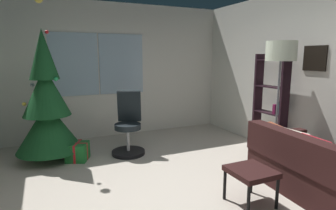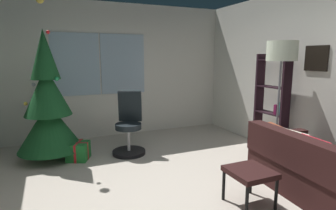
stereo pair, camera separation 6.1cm
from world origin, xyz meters
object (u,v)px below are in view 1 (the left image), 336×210
gift_box_red (76,146)px  office_chair (128,129)px  footstool (251,174)px  bookshelf (270,111)px  gift_box_green (78,152)px  holiday_tree (47,108)px  floor_lamp (281,58)px

gift_box_red → office_chair: bearing=-33.1°
footstool → bookshelf: 1.95m
gift_box_red → office_chair: 1.04m
footstool → gift_box_green: footstool is taller
footstool → gift_box_red: bearing=120.2°
holiday_tree → office_chair: size_ratio=2.38×
office_chair → floor_lamp: bearing=-38.5°
footstool → gift_box_red: 3.16m
gift_box_green → office_chair: 0.89m
gift_box_green → floor_lamp: bearing=-28.9°
holiday_tree → office_chair: holiday_tree is taller
footstool → holiday_tree: bearing=129.6°
gift_box_red → floor_lamp: floor_lamp is taller
bookshelf → office_chair: bearing=156.9°
footstool → floor_lamp: floor_lamp is taller
floor_lamp → office_chair: bearing=141.5°
gift_box_green → floor_lamp: (2.69, -1.49, 1.49)m
footstool → gift_box_red: footstool is taller
office_chair → floor_lamp: 2.64m
footstool → holiday_tree: holiday_tree is taller
holiday_tree → office_chair: bearing=-10.7°
gift_box_red → bookshelf: size_ratio=0.15×
holiday_tree → floor_lamp: 3.61m
footstool → gift_box_green: (-1.61, 2.21, -0.22)m
footstool → floor_lamp: 1.81m
bookshelf → gift_box_red: bearing=154.0°
gift_box_red → floor_lamp: size_ratio=0.13×
gift_box_green → office_chair: (0.84, -0.02, 0.28)m
bookshelf → footstool: bearing=-139.7°
office_chair → floor_lamp: floor_lamp is taller
footstool → gift_box_green: bearing=126.1°
holiday_tree → gift_box_green: bearing=-28.6°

